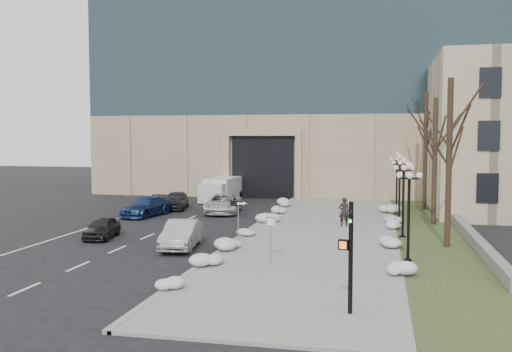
# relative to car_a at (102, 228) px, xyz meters

# --- Properties ---
(ground) EXTENTS (160.00, 160.00, 0.00)m
(ground) POSITION_rel_car_a_xyz_m (8.89, -8.95, -0.62)
(ground) COLOR black
(ground) RESTS_ON ground
(sidewalk) EXTENTS (9.00, 40.00, 0.12)m
(sidewalk) POSITION_rel_car_a_xyz_m (12.39, 5.05, -0.56)
(sidewalk) COLOR gray
(sidewalk) RESTS_ON ground
(curb) EXTENTS (0.30, 40.00, 0.14)m
(curb) POSITION_rel_car_a_xyz_m (7.89, 5.05, -0.55)
(curb) COLOR gray
(curb) RESTS_ON ground
(grass_strip) EXTENTS (4.00, 40.00, 0.10)m
(grass_strip) POSITION_rel_car_a_xyz_m (18.89, 5.05, -0.57)
(grass_strip) COLOR #364321
(grass_strip) RESTS_ON ground
(stone_wall) EXTENTS (0.50, 30.00, 0.70)m
(stone_wall) POSITION_rel_car_a_xyz_m (20.89, 7.05, -0.27)
(stone_wall) COLOR gray
(stone_wall) RESTS_ON ground
(office_tower) EXTENTS (40.00, 24.70, 36.00)m
(office_tower) POSITION_rel_car_a_xyz_m (6.89, 34.64, 17.87)
(office_tower) COLOR tan
(office_tower) RESTS_ON ground
(car_a) EXTENTS (2.05, 3.84, 1.24)m
(car_a) POSITION_rel_car_a_xyz_m (0.00, 0.00, 0.00)
(car_a) COLOR black
(car_a) RESTS_ON ground
(car_b) EXTENTS (2.14, 4.68, 1.49)m
(car_b) POSITION_rel_car_a_xyz_m (5.59, -1.87, 0.12)
(car_b) COLOR #B1B3B9
(car_b) RESTS_ON ground
(car_c) EXTENTS (2.83, 5.23, 1.44)m
(car_c) POSITION_rel_car_a_xyz_m (-1.18, 9.18, 0.10)
(car_c) COLOR navy
(car_c) RESTS_ON ground
(car_d) EXTENTS (3.21, 5.69, 1.50)m
(car_d) POSITION_rel_car_a_xyz_m (4.01, 11.97, 0.13)
(car_d) COLOR white
(car_d) RESTS_ON ground
(car_e) EXTENTS (2.60, 4.60, 1.48)m
(car_e) POSITION_rel_car_a_xyz_m (-0.42, 13.54, 0.12)
(car_e) COLOR #292A2E
(car_e) RESTS_ON ground
(pedestrian) EXTENTS (0.77, 0.59, 1.88)m
(pedestrian) POSITION_rel_car_a_xyz_m (13.61, 6.78, 0.44)
(pedestrian) COLOR black
(pedestrian) RESTS_ON sidewalk
(box_truck) EXTENTS (2.62, 6.76, 2.11)m
(box_truck) POSITION_rel_car_a_xyz_m (1.59, 20.20, 0.40)
(box_truck) COLOR silver
(box_truck) RESTS_ON ground
(one_way_sign) EXTENTS (0.92, 0.26, 2.45)m
(one_way_sign) POSITION_rel_car_a_xyz_m (8.49, -0.41, 1.40)
(one_way_sign) COLOR slate
(one_way_sign) RESTS_ON ground
(keep_sign) EXTENTS (0.49, 0.09, 2.27)m
(keep_sign) POSITION_rel_car_a_xyz_m (10.96, -4.78, 1.05)
(keep_sign) COLOR slate
(keep_sign) RESTS_ON ground
(traffic_signal) EXTENTS (0.66, 0.87, 3.83)m
(traffic_signal) POSITION_rel_car_a_xyz_m (14.91, -11.65, 1.28)
(traffic_signal) COLOR black
(traffic_signal) RESTS_ON ground
(snow_clump_a) EXTENTS (1.10, 1.60, 0.36)m
(snow_clump_a) POSITION_rel_car_a_xyz_m (8.05, -10.49, -0.32)
(snow_clump_a) COLOR silver
(snow_clump_a) RESTS_ON sidewalk
(snow_clump_b) EXTENTS (1.10, 1.60, 0.36)m
(snow_clump_b) POSITION_rel_car_a_xyz_m (8.26, -6.10, -0.32)
(snow_clump_b) COLOR silver
(snow_clump_b) RESTS_ON sidewalk
(snow_clump_c) EXTENTS (1.10, 1.60, 0.36)m
(snow_clump_c) POSITION_rel_car_a_xyz_m (8.07, -2.03, -0.32)
(snow_clump_c) COLOR silver
(snow_clump_c) RESTS_ON sidewalk
(snow_clump_d) EXTENTS (1.10, 1.60, 0.36)m
(snow_clump_d) POSITION_rel_car_a_xyz_m (8.40, 2.34, -0.32)
(snow_clump_d) COLOR silver
(snow_clump_d) RESTS_ON sidewalk
(snow_clump_e) EXTENTS (1.10, 1.60, 0.36)m
(snow_clump_e) POSITION_rel_car_a_xyz_m (8.48, 7.21, -0.32)
(snow_clump_e) COLOR silver
(snow_clump_e) RESTS_ON sidewalk
(snow_clump_f) EXTENTS (1.10, 1.60, 0.36)m
(snow_clump_f) POSITION_rel_car_a_xyz_m (8.55, 11.84, -0.32)
(snow_clump_f) COLOR silver
(snow_clump_f) RESTS_ON sidewalk
(snow_clump_g) EXTENTS (1.10, 1.60, 0.36)m
(snow_clump_g) POSITION_rel_car_a_xyz_m (8.21, 16.42, -0.32)
(snow_clump_g) COLOR silver
(snow_clump_g) RESTS_ON sidewalk
(snow_clump_h) EXTENTS (1.10, 1.60, 0.36)m
(snow_clump_h) POSITION_rel_car_a_xyz_m (16.66, -5.83, -0.32)
(snow_clump_h) COLOR silver
(snow_clump_h) RESTS_ON sidewalk
(snow_clump_i) EXTENTS (1.10, 1.60, 0.36)m
(snow_clump_i) POSITION_rel_car_a_xyz_m (16.32, 0.55, -0.32)
(snow_clump_i) COLOR silver
(snow_clump_i) RESTS_ON sidewalk
(snow_clump_j) EXTENTS (1.10, 1.60, 0.36)m
(snow_clump_j) POSITION_rel_car_a_xyz_m (16.56, 6.37, -0.32)
(snow_clump_j) COLOR silver
(snow_clump_j) RESTS_ON sidewalk
(snow_clump_k) EXTENTS (1.10, 1.60, 0.36)m
(snow_clump_k) POSITION_rel_car_a_xyz_m (16.63, 14.40, -0.32)
(snow_clump_k) COLOR silver
(snow_clump_k) RESTS_ON sidewalk
(snow_clump_l) EXTENTS (1.10, 1.60, 0.36)m
(snow_clump_l) POSITION_rel_car_a_xyz_m (16.67, 9.21, -0.32)
(snow_clump_l) COLOR silver
(snow_clump_l) RESTS_ON sidewalk
(lamppost_a) EXTENTS (1.18, 1.18, 4.76)m
(lamppost_a) POSITION_rel_car_a_xyz_m (17.19, -2.95, 2.45)
(lamppost_a) COLOR black
(lamppost_a) RESTS_ON ground
(lamppost_b) EXTENTS (1.18, 1.18, 4.76)m
(lamppost_b) POSITION_rel_car_a_xyz_m (17.19, 3.55, 2.45)
(lamppost_b) COLOR black
(lamppost_b) RESTS_ON ground
(lamppost_c) EXTENTS (1.18, 1.18, 4.76)m
(lamppost_c) POSITION_rel_car_a_xyz_m (17.19, 10.05, 2.45)
(lamppost_c) COLOR black
(lamppost_c) RESTS_ON ground
(lamppost_d) EXTENTS (1.18, 1.18, 4.76)m
(lamppost_d) POSITION_rel_car_a_xyz_m (17.19, 16.55, 2.45)
(lamppost_d) COLOR black
(lamppost_d) RESTS_ON ground
(tree_near) EXTENTS (3.20, 3.20, 9.00)m
(tree_near) POSITION_rel_car_a_xyz_m (19.39, 1.05, 5.21)
(tree_near) COLOR black
(tree_near) RESTS_ON ground
(tree_mid) EXTENTS (3.20, 3.20, 8.50)m
(tree_mid) POSITION_rel_car_a_xyz_m (19.39, 9.05, 4.88)
(tree_mid) COLOR black
(tree_mid) RESTS_ON ground
(tree_far) EXTENTS (3.20, 3.20, 9.50)m
(tree_far) POSITION_rel_car_a_xyz_m (19.39, 17.05, 5.53)
(tree_far) COLOR black
(tree_far) RESTS_ON ground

